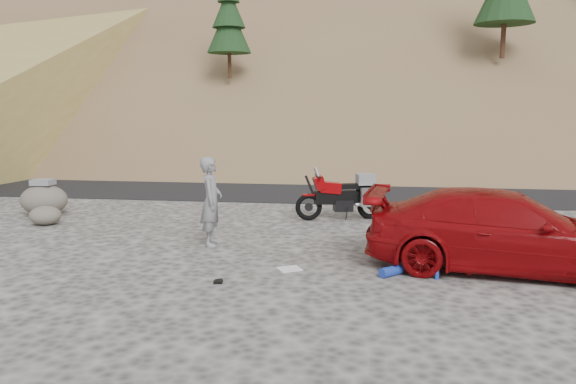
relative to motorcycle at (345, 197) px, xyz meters
name	(u,v)px	position (x,y,z in m)	size (l,w,h in m)	color
ground	(258,249)	(-1.67, -3.35, -0.61)	(140.00, 140.00, 0.00)	#3D3A38
road	(305,188)	(-1.67, 5.65, -0.61)	(120.00, 7.00, 0.05)	black
hillside	(344,14)	(-1.72, 37.52, 10.47)	(120.00, 73.00, 46.72)	brown
motorcycle	(345,197)	(0.00, 0.00, 0.00)	(2.35, 1.08, 1.43)	black
man	(212,245)	(-2.71, -3.15, -0.61)	(0.69, 0.46, 1.90)	gray
red_car	(503,270)	(3.07, -4.22, -0.61)	(2.03, 4.99, 1.45)	maroon
boulder	(44,199)	(-8.19, -0.53, -0.17)	(1.45, 1.30, 1.01)	#534D47
small_rock	(45,215)	(-7.43, -1.73, -0.37)	(0.89, 0.82, 0.48)	#534D47
gear_white_cloth	(290,269)	(-0.81, -4.73, -0.60)	(0.40, 0.36, 0.01)	white
gear_blue_mat	(391,271)	(1.01, -4.90, -0.52)	(0.18, 0.18, 0.44)	#1B36A5
gear_bottle	(437,273)	(1.80, -4.97, -0.51)	(0.07, 0.07, 0.20)	#1B36A5
gear_funnel	(469,270)	(2.40, -4.59, -0.53)	(0.13, 0.13, 0.17)	red
gear_glove_a	(218,282)	(-1.89, -5.72, -0.59)	(0.15, 0.11, 0.04)	black
gear_glove_b	(219,281)	(-1.89, -5.63, -0.59)	(0.12, 0.09, 0.04)	black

